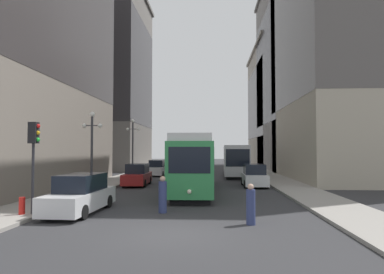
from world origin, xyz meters
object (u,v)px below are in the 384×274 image
pedestrian_crossing_near (163,196)px  parked_car_left_far (158,168)px  streetcar (194,162)px  parked_car_left_near (81,195)px  fire_hydrant (22,206)px  parked_car_left_mid (137,175)px  lamp_post_left_far (133,139)px  traffic_light_near_left (34,143)px  pedestrian_crossing_far (251,206)px  lamp_post_left_near (92,139)px  transit_bus (235,159)px  parked_car_right_far (254,176)px

pedestrian_crossing_near → parked_car_left_far: bearing=45.5°
streetcar → parked_car_left_near: size_ratio=2.85×
fire_hydrant → parked_car_left_mid: bearing=81.3°
lamp_post_left_far → parked_car_left_mid: bearing=-73.1°
streetcar → traffic_light_near_left: 12.19m
pedestrian_crossing_far → lamp_post_left_near: lamp_post_left_near is taller
parked_car_left_mid → traffic_light_near_left: traffic_light_near_left is taller
pedestrian_crossing_near → lamp_post_left_far: bearing=53.3°
transit_bus → lamp_post_left_far: 11.95m
transit_bus → pedestrian_crossing_far: transit_bus is taller
transit_bus → parked_car_left_mid: (-8.94, -10.80, -1.10)m
streetcar → traffic_light_near_left: size_ratio=3.53×
parked_car_right_far → lamp_post_left_far: (-11.60, 6.57, 3.21)m
parked_car_left_far → parked_car_left_near: bearing=-87.2°
parked_car_left_near → lamp_post_left_near: 7.50m
lamp_post_left_near → fire_hydrant: bearing=-91.4°
parked_car_left_far → pedestrian_crossing_far: (7.79, -24.92, -0.09)m
parked_car_right_far → lamp_post_left_near: 13.07m
pedestrian_crossing_near → pedestrian_crossing_far: pedestrian_crossing_near is taller
parked_car_left_near → parked_car_right_far: bearing=53.3°
streetcar → fire_hydrant: (-7.05, -10.30, -1.58)m
transit_bus → parked_car_left_far: (-8.94, -0.28, -1.10)m
pedestrian_crossing_near → traffic_light_near_left: 6.27m
parked_car_left_far → lamp_post_left_near: 16.50m
parked_car_right_far → transit_bus: bearing=-85.6°
transit_bus → lamp_post_left_near: size_ratio=2.24×
streetcar → parked_car_right_far: size_ratio=3.19×
parked_car_left_near → lamp_post_left_far: 18.88m
transit_bus → parked_car_right_far: size_ratio=2.71×
traffic_light_near_left → streetcar: bearing=56.8°
parked_car_left_near → lamp_post_left_far: size_ratio=0.84×
traffic_light_near_left → parked_car_left_near: bearing=35.4°
lamp_post_left_far → fire_hydrant: (-0.19, -19.85, -3.53)m
transit_bus → lamp_post_left_far: size_ratio=2.02×
streetcar → pedestrian_crossing_near: 8.93m
pedestrian_crossing_far → traffic_light_near_left: (-9.47, 0.93, 2.53)m
lamp_post_left_near → fire_hydrant: 8.61m
streetcar → fire_hydrant: 12.58m
transit_bus → fire_hydrant: transit_bus is taller
transit_bus → fire_hydrant: size_ratio=16.22×
lamp_post_left_far → pedestrian_crossing_far: bearing=-64.9°
pedestrian_crossing_near → parked_car_left_mid: bearing=53.6°
parked_car_left_mid → lamp_post_left_near: size_ratio=0.88×
parked_car_left_far → lamp_post_left_near: bearing=-94.0°
parked_car_left_far → lamp_post_left_near: lamp_post_left_near is taller
lamp_post_left_far → fire_hydrant: bearing=-90.6°
parked_car_left_mid → parked_car_left_far: (0.00, 10.51, -0.00)m
lamp_post_left_near → pedestrian_crossing_near: bearing=-48.1°
streetcar → pedestrian_crossing_far: bearing=-76.5°
lamp_post_left_near → streetcar: bearing=18.6°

